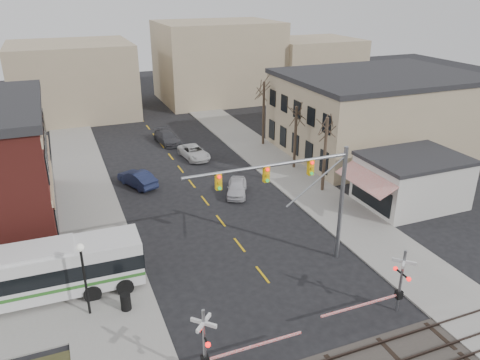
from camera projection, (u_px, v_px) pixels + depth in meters
name	position (u px, v px, depth m)	size (l,w,h in m)	color
ground	(276.00, 292.00, 28.54)	(160.00, 160.00, 0.00)	black
sidewalk_west	(85.00, 191.00, 42.33)	(5.00, 60.00, 0.12)	gray
sidewalk_east	(274.00, 163.00, 48.87)	(5.00, 60.00, 0.12)	gray
tan_building	(377.00, 112.00, 51.55)	(20.30, 15.30, 8.50)	tan
awning_shop	(411.00, 180.00, 39.18)	(9.74, 6.20, 4.30)	beige
tree_east_a	(325.00, 155.00, 41.05)	(0.28, 0.28, 6.75)	#382B21
tree_east_b	(295.00, 137.00, 46.36)	(0.28, 0.28, 6.30)	#382B21
tree_east_c	(264.00, 113.00, 53.09)	(0.28, 0.28, 7.20)	#382B21
transit_bus	(32.00, 274.00, 27.18)	(12.67, 3.03, 3.25)	silver
traffic_signal_mast	(303.00, 186.00, 28.99)	(10.80, 0.30, 8.00)	gray
rr_crossing_west	(213.00, 343.00, 21.72)	(5.60, 1.36, 4.00)	gray
rr_crossing_east	(395.00, 283.00, 26.05)	(5.60, 1.36, 4.00)	gray
street_lamp	(83.00, 265.00, 25.30)	(0.44, 0.44, 4.53)	black
trash_bin	(126.00, 302.00, 26.70)	(0.60, 0.60, 0.99)	black
car_a	(237.00, 187.00, 41.44)	(1.64, 4.09, 1.39)	silver
car_b	(137.00, 178.00, 43.16)	(1.59, 4.56, 1.50)	#161C38
car_c	(194.00, 152.00, 50.05)	(2.22, 4.82, 1.34)	silver
car_d	(167.00, 138.00, 54.68)	(1.96, 4.83, 1.40)	#3A3A3E
pedestrian_near	(100.00, 269.00, 29.16)	(0.59, 0.39, 1.62)	#594A47
pedestrian_far	(68.00, 252.00, 30.97)	(0.81, 0.63, 1.66)	navy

